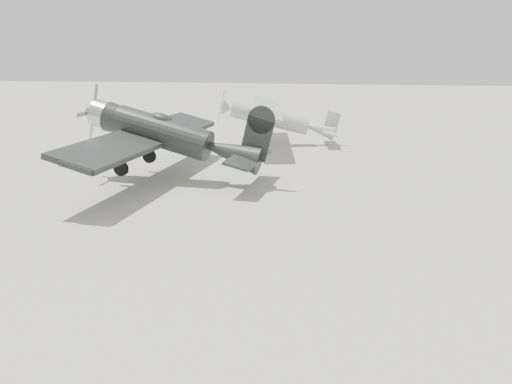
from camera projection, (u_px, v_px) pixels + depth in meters
The scene contains 3 objects.
ground at pixel (180, 259), 15.37m from camera, with size 160.00×160.00×0.00m, color gray.
lowwing_monoplane at pixel (172, 136), 23.91m from camera, with size 9.31×13.03×4.19m.
highwing_monoplane at pixel (274, 115), 33.16m from camera, with size 7.96×11.17×3.15m.
Camera 1 is at (4.47, -13.67, 6.26)m, focal length 35.00 mm.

